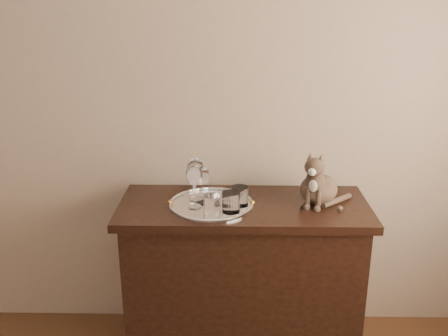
# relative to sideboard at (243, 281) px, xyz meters

# --- Properties ---
(wall_back) EXTENTS (4.00, 0.10, 2.70)m
(wall_back) POSITION_rel_sideboard_xyz_m (-0.60, 0.31, 0.93)
(wall_back) COLOR tan
(wall_back) RESTS_ON ground
(sideboard) EXTENTS (1.20, 0.50, 0.85)m
(sideboard) POSITION_rel_sideboard_xyz_m (0.00, 0.00, 0.00)
(sideboard) COLOR black
(sideboard) RESTS_ON ground
(tray) EXTENTS (0.40, 0.40, 0.01)m
(tray) POSITION_rel_sideboard_xyz_m (-0.16, -0.03, 0.43)
(tray) COLOR white
(tray) RESTS_ON sideboard
(wine_glass_a) EXTENTS (0.08, 0.08, 0.21)m
(wine_glass_a) POSITION_rel_sideboard_xyz_m (-0.23, 0.03, 0.54)
(wine_glass_a) COLOR white
(wine_glass_a) RESTS_ON tray
(wine_glass_c) EXTENTS (0.08, 0.08, 0.21)m
(wine_glass_c) POSITION_rel_sideboard_xyz_m (-0.23, -0.06, 0.54)
(wine_glass_c) COLOR silver
(wine_glass_c) RESTS_ON tray
(wine_glass_d) EXTENTS (0.07, 0.07, 0.19)m
(wine_glass_d) POSITION_rel_sideboard_xyz_m (-0.19, -0.01, 0.53)
(wine_glass_d) COLOR white
(wine_glass_d) RESTS_ON tray
(tumbler_a) EXTENTS (0.08, 0.08, 0.09)m
(tumbler_a) POSITION_rel_sideboard_xyz_m (-0.06, -0.11, 0.48)
(tumbler_a) COLOR white
(tumbler_a) RESTS_ON tray
(tumbler_b) EXTENTS (0.08, 0.08, 0.09)m
(tumbler_b) POSITION_rel_sideboard_xyz_m (-0.15, -0.14, 0.48)
(tumbler_b) COLOR silver
(tumbler_b) RESTS_ON tray
(tumbler_c) EXTENTS (0.08, 0.08, 0.09)m
(tumbler_c) POSITION_rel_sideboard_xyz_m (-0.02, -0.03, 0.48)
(tumbler_c) COLOR silver
(tumbler_c) RESTS_ON tray
(cat) EXTENTS (0.35, 0.34, 0.27)m
(cat) POSITION_rel_sideboard_xyz_m (0.36, 0.02, 0.56)
(cat) COLOR #493A2C
(cat) RESTS_ON sideboard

